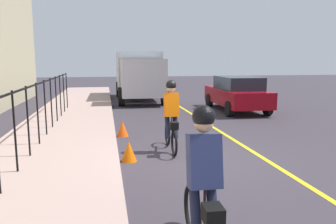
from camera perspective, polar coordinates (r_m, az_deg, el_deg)
ground_plane at (r=7.94m, az=4.74°, el=-8.00°), size 80.00×80.00×0.00m
lane_line_centre at (r=8.50m, az=15.28°, el=-7.15°), size 36.00×0.12×0.01m
sidewalk at (r=7.77m, az=-20.48°, el=-8.36°), size 40.00×3.20×0.15m
iron_fence at (r=8.57m, az=-22.44°, el=1.10°), size 14.45×0.04×1.60m
cyclist_lead at (r=8.32m, az=0.56°, el=-0.75°), size 1.71×0.37×1.83m
cyclist_follow at (r=3.84m, az=6.11°, el=-12.49°), size 1.71×0.37×1.83m
patrol_sedan at (r=15.45m, az=11.80°, el=3.24°), size 4.45×2.03×1.58m
box_truck_background at (r=19.41m, az=-5.12°, el=6.67°), size 6.73×2.59×2.78m
traffic_cone_near at (r=7.69m, az=-6.79°, el=-6.76°), size 0.36×0.36×0.48m
traffic_cone_far at (r=10.19m, az=-7.88°, el=-2.83°), size 0.36×0.36×0.49m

